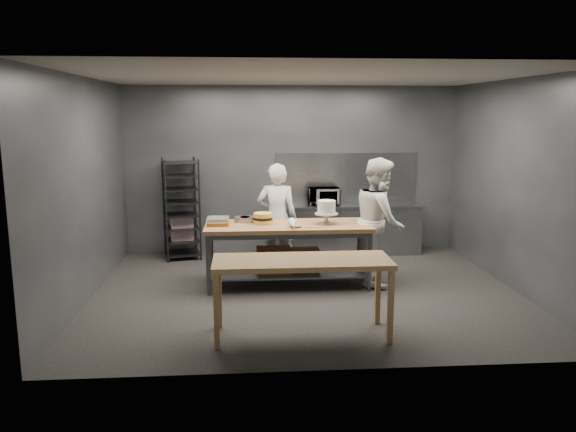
% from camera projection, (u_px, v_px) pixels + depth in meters
% --- Properties ---
extents(ground, '(6.00, 6.00, 0.00)m').
position_uv_depth(ground, '(306.00, 291.00, 8.02)').
color(ground, black).
rests_on(ground, ground).
extents(back_wall, '(6.00, 0.04, 3.00)m').
position_uv_depth(back_wall, '(292.00, 170.00, 10.20)').
color(back_wall, '#4C4F54').
rests_on(back_wall, ground).
extents(work_table, '(2.40, 0.90, 0.92)m').
position_uv_depth(work_table, '(287.00, 247.00, 8.25)').
color(work_table, brown).
rests_on(work_table, ground).
extents(near_counter, '(2.00, 0.70, 0.90)m').
position_uv_depth(near_counter, '(302.00, 267.00, 6.31)').
color(near_counter, brown).
rests_on(near_counter, ground).
extents(back_counter, '(2.60, 0.60, 0.90)m').
position_uv_depth(back_counter, '(348.00, 229.00, 10.15)').
color(back_counter, slate).
rests_on(back_counter, ground).
extents(splashback_panel, '(2.60, 0.02, 0.90)m').
position_uv_depth(splashback_panel, '(346.00, 177.00, 10.29)').
color(splashback_panel, slate).
rests_on(splashback_panel, back_counter).
extents(speed_rack, '(0.72, 0.76, 1.75)m').
position_uv_depth(speed_rack, '(181.00, 210.00, 9.78)').
color(speed_rack, black).
rests_on(speed_rack, ground).
extents(chef_behind, '(0.69, 0.51, 1.74)m').
position_uv_depth(chef_behind, '(277.00, 218.00, 8.91)').
color(chef_behind, silver).
rests_on(chef_behind, ground).
extents(chef_right, '(0.82, 0.99, 1.88)m').
position_uv_depth(chef_right, '(379.00, 221.00, 8.32)').
color(chef_right, silver).
rests_on(chef_right, ground).
extents(microwave, '(0.54, 0.37, 0.30)m').
position_uv_depth(microwave, '(324.00, 196.00, 10.01)').
color(microwave, black).
rests_on(microwave, back_counter).
extents(frosted_cake_stand, '(0.34, 0.34, 0.34)m').
position_uv_depth(frosted_cake_stand, '(326.00, 209.00, 8.16)').
color(frosted_cake_stand, '#C0B799').
rests_on(frosted_cake_stand, work_table).
extents(layer_cake, '(0.28, 0.28, 0.16)m').
position_uv_depth(layer_cake, '(263.00, 218.00, 8.19)').
color(layer_cake, '#EBC94B').
rests_on(layer_cake, work_table).
extents(cake_pans, '(0.71, 0.27, 0.07)m').
position_uv_depth(cake_pans, '(236.00, 220.00, 8.32)').
color(cake_pans, gray).
rests_on(cake_pans, work_table).
extents(piping_bag, '(0.12, 0.38, 0.12)m').
position_uv_depth(piping_bag, '(293.00, 224.00, 7.84)').
color(piping_bag, silver).
rests_on(piping_bag, work_table).
extents(offset_spatula, '(0.36, 0.02, 0.02)m').
position_uv_depth(offset_spatula, '(304.00, 228.00, 7.90)').
color(offset_spatula, slate).
rests_on(offset_spatula, work_table).
extents(pastry_clamshells, '(0.31, 0.32, 0.11)m').
position_uv_depth(pastry_clamshells, '(218.00, 221.00, 8.10)').
color(pastry_clamshells, '#A36420').
rests_on(pastry_clamshells, work_table).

